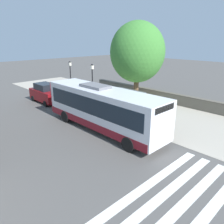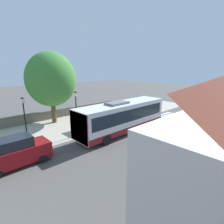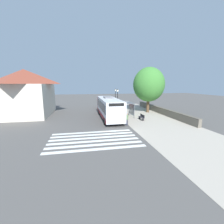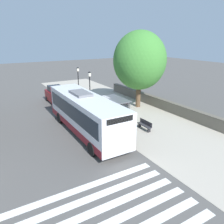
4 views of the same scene
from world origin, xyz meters
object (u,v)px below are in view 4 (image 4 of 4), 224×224
Objects in this scene: pedestrian at (133,138)px; street_lamp_near at (78,82)px; shade_tree at (140,61)px; parked_car_behind_bus at (56,95)px; bench at (145,125)px; bus_shelter at (116,102)px; street_lamp_far at (90,90)px; bus at (85,113)px.

pedestrian is 0.37× the size of street_lamp_near.
shade_tree is 11.20m from parked_car_behind_bus.
bench is 11.33m from street_lamp_near.
street_lamp_far is (1.07, -3.53, 0.68)m from bus_shelter.
street_lamp_near is at bearing 147.72° from parked_car_behind_bus.
bench is at bearing 108.71° from parked_car_behind_bus.
bus_shelter is 0.70× the size of street_lamp_near.
bus_shelter is 6.81m from shade_tree.
street_lamp_far is at bearing -94.97° from pedestrian.
shade_tree is (-3.69, -5.93, 4.97)m from bench.
pedestrian reaches higher than bench.
street_lamp_far reaches higher than bus.
pedestrian is 13.68m from street_lamp_near.
bench is at bearing 155.55° from bus.
pedestrian is at bearing 38.72° from bench.
street_lamp_far reaches higher than street_lamp_near.
pedestrian is 11.78m from shade_tree.
parked_car_behind_bus reaches higher than bench.
street_lamp_near reaches higher than pedestrian.
bus is 9.32m from street_lamp_near.
bus_shelter is (-3.48, -0.61, 0.26)m from bus.
shade_tree is at bearing -147.98° from bus_shelter.
street_lamp_near is 0.98× the size of street_lamp_far.
pedestrian is at bearing 109.16° from bus.
bus is 1.26× the size of shade_tree.
pedestrian is 15.08m from parked_car_behind_bus.
shade_tree is (-8.50, -3.74, 3.64)m from bus.
bus reaches higher than bench.
bench is at bearing -141.28° from pedestrian.
parked_car_behind_bus is at bearing -73.32° from bus_shelter.
street_lamp_far is (-2.41, -4.14, 0.94)m from bus.
street_lamp_far is 6.67m from shade_tree.
street_lamp_far reaches higher than bench.
bus is 10.36m from parked_car_behind_bus.
street_lamp_near is at bearing -97.33° from street_lamp_far.
street_lamp_far is at bearing -3.75° from shade_tree.
bus_shelter is 10.19m from parked_car_behind_bus.
bus is 3.48× the size of bus_shelter.
bench is 0.36× the size of street_lamp_far.
bench is 0.37× the size of street_lamp_near.
pedestrian is (1.84, 5.33, -1.10)m from bus_shelter.
street_lamp_near is at bearing -95.78° from pedestrian.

